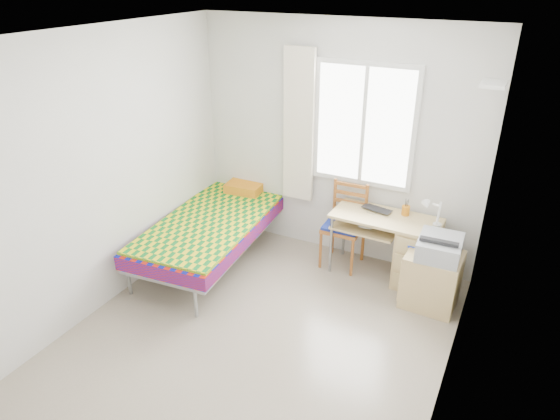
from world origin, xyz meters
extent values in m
plane|color=#BCAD93|center=(0.00, 0.00, 0.00)|extent=(3.50, 3.50, 0.00)
plane|color=white|center=(0.00, 0.00, 2.60)|extent=(3.50, 3.50, 0.00)
plane|color=silver|center=(0.00, 1.75, 1.30)|extent=(3.20, 0.00, 3.20)
plane|color=silver|center=(-1.60, 0.00, 1.30)|extent=(0.00, 3.50, 3.50)
plane|color=silver|center=(1.60, 0.00, 1.30)|extent=(0.00, 3.50, 3.50)
cube|color=white|center=(0.30, 1.73, 1.55)|extent=(1.10, 0.04, 1.30)
cube|color=white|center=(0.30, 1.72, 1.55)|extent=(1.00, 0.02, 1.20)
cube|color=white|center=(0.30, 1.72, 1.55)|extent=(0.04, 0.02, 1.20)
cube|color=white|center=(-0.42, 1.68, 1.45)|extent=(0.35, 0.05, 1.70)
cube|color=white|center=(1.49, 1.40, 2.15)|extent=(0.20, 0.32, 0.03)
cube|color=gray|center=(-1.07, 0.90, 0.36)|extent=(1.14, 2.21, 0.06)
cube|color=#B5180C|center=(-1.07, 0.90, 0.45)|extent=(1.18, 2.23, 0.15)
cube|color=yellow|center=(-1.07, 0.88, 0.53)|extent=(1.15, 2.11, 0.03)
cube|color=tan|center=(-1.07, 1.94, 0.64)|extent=(1.02, 0.14, 0.59)
cube|color=orange|center=(-1.12, 1.67, 0.60)|extent=(0.46, 0.40, 0.11)
cylinder|color=gray|center=(-1.49, -0.06, 0.17)|extent=(0.04, 0.04, 0.34)
cylinder|color=gray|center=(-0.66, 1.87, 0.17)|extent=(0.04, 0.04, 0.34)
cube|color=tan|center=(0.70, 1.46, 0.68)|extent=(1.13, 0.54, 0.03)
cube|color=tan|center=(1.06, 1.46, 0.33)|extent=(0.40, 0.50, 0.67)
cube|color=tan|center=(0.49, 1.46, 0.54)|extent=(0.69, 0.49, 0.02)
cylinder|color=gray|center=(0.18, 1.26, 0.33)|extent=(0.03, 0.03, 0.67)
cylinder|color=gray|center=(0.18, 1.67, 0.33)|extent=(0.03, 0.03, 0.67)
cube|color=brown|center=(0.23, 1.47, 0.46)|extent=(0.42, 0.42, 0.04)
cube|color=navy|center=(0.23, 1.47, 0.49)|extent=(0.40, 0.40, 0.04)
cube|color=brown|center=(0.23, 1.65, 0.74)|extent=(0.37, 0.04, 0.41)
cylinder|color=brown|center=(0.05, 1.28, 0.23)|extent=(0.03, 0.03, 0.46)
cylinder|color=brown|center=(0.42, 1.65, 0.47)|extent=(0.04, 0.04, 0.93)
cube|color=tan|center=(1.27, 1.16, 0.28)|extent=(0.52, 0.47, 0.56)
cube|color=tan|center=(1.01, 1.16, 0.41)|extent=(0.02, 0.42, 0.20)
cube|color=tan|center=(1.01, 1.16, 0.17)|extent=(0.02, 0.42, 0.20)
cube|color=#A4A7AC|center=(1.30, 1.16, 0.65)|extent=(0.41, 0.47, 0.18)
cube|color=black|center=(1.30, 1.16, 0.74)|extent=(0.32, 0.38, 0.02)
imported|color=black|center=(0.55, 1.52, 0.71)|extent=(0.36, 0.27, 0.03)
cylinder|color=orange|center=(0.86, 1.60, 0.75)|extent=(0.10, 0.10, 0.10)
cylinder|color=white|center=(1.20, 1.50, 0.71)|extent=(0.09, 0.09, 0.03)
cylinder|color=white|center=(1.20, 1.50, 0.84)|extent=(0.02, 0.11, 0.24)
cylinder|color=white|center=(1.18, 1.42, 0.96)|extent=(0.11, 0.21, 0.10)
cone|color=white|center=(1.10, 1.32, 0.98)|extent=(0.12, 0.13, 0.11)
imported|color=gray|center=(0.45, 1.43, 0.59)|extent=(0.15, 0.20, 0.01)
camera|label=1|loc=(1.80, -3.14, 3.02)|focal=32.00mm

